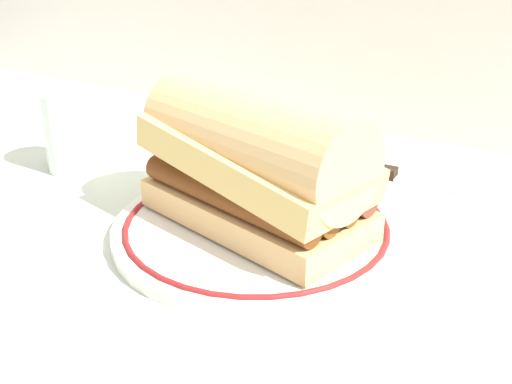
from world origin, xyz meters
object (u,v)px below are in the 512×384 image
(drinking_glass, at_px, (71,137))
(butter_knife, at_px, (400,176))
(plate, at_px, (256,228))
(sausage_sandwich, at_px, (256,162))

(drinking_glass, distance_m, butter_knife, 0.37)
(plate, bearing_deg, drinking_glass, 170.70)
(sausage_sandwich, distance_m, butter_knife, 0.22)
(plate, height_order, butter_knife, plate)
(drinking_glass, xyz_separation_m, butter_knife, (0.34, 0.14, -0.03))
(sausage_sandwich, bearing_deg, butter_knife, 83.19)
(sausage_sandwich, relative_size, drinking_glass, 2.55)
(sausage_sandwich, bearing_deg, drinking_glass, -172.98)
(sausage_sandwich, bearing_deg, plate, -47.12)
(drinking_glass, relative_size, butter_knife, 0.62)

